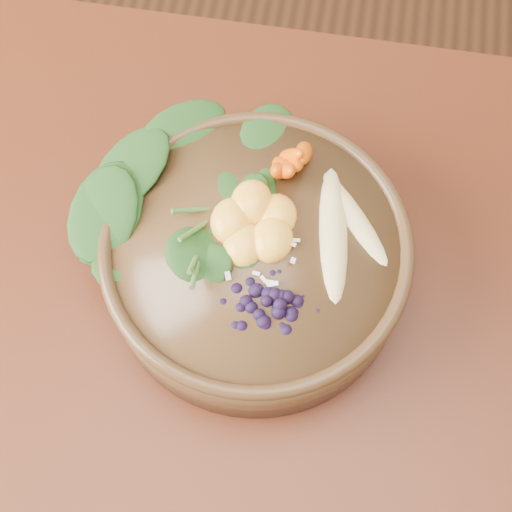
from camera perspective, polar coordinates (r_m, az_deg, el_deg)
ground at (r=1.43m, az=3.93°, el=-18.63°), size 4.00×4.00×0.00m
dining_table at (r=0.78m, az=7.01°, el=-13.66°), size 1.60×0.90×0.75m
stoneware_bowl at (r=0.69m, az=-0.00°, el=-0.34°), size 0.37×0.37×0.08m
kale_heap at (r=0.66m, az=-4.74°, el=5.94°), size 0.24×0.22×0.04m
carrot_cluster at (r=0.67m, az=3.38°, el=9.25°), size 0.08×0.08×0.08m
banana_halves at (r=0.66m, az=7.19°, el=2.97°), size 0.11×0.16×0.03m
mandarin_cluster at (r=0.65m, az=-0.09°, el=3.11°), size 0.11×0.11×0.03m
blueberry_pile at (r=0.62m, az=1.20°, el=-3.10°), size 0.16×0.14×0.04m
coconut_flakes at (r=0.65m, az=0.47°, el=-0.35°), size 0.11×0.10×0.01m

